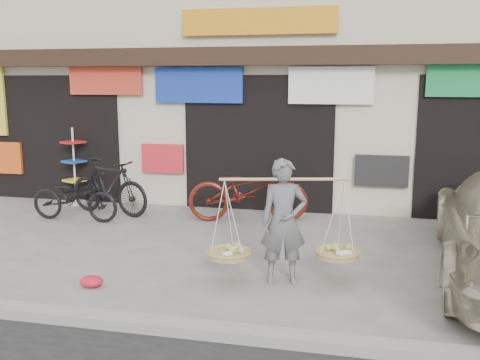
% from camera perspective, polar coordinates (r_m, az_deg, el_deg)
% --- Properties ---
extents(ground, '(70.00, 70.00, 0.00)m').
position_cam_1_polar(ground, '(7.65, -2.96, -9.26)').
color(ground, gray).
rests_on(ground, ground).
extents(kerb, '(70.00, 0.25, 0.12)m').
position_cam_1_polar(kerb, '(5.87, -8.33, -15.11)').
color(kerb, gray).
rests_on(kerb, ground).
extents(shophouse_block, '(14.00, 6.32, 7.00)m').
position_cam_1_polar(shophouse_block, '(13.51, 4.36, 14.18)').
color(shophouse_block, beige).
rests_on(shophouse_block, ground).
extents(street_vendor, '(1.94, 0.88, 1.62)m').
position_cam_1_polar(street_vendor, '(6.91, 4.67, -4.97)').
color(street_vendor, slate).
rests_on(street_vendor, ground).
extents(bike_0, '(1.74, 0.64, 0.91)m').
position_cam_1_polar(bike_0, '(10.43, -17.23, -1.74)').
color(bike_0, black).
rests_on(bike_0, ground).
extents(bike_1, '(1.92, 0.98, 1.11)m').
position_cam_1_polar(bike_1, '(10.73, -13.83, -0.67)').
color(bike_1, black).
rests_on(bike_1, ground).
extents(bike_2, '(2.33, 1.23, 1.17)m').
position_cam_1_polar(bike_2, '(9.91, 0.88, -1.12)').
color(bike_2, '#59180F').
rests_on(bike_2, ground).
extents(display_rack, '(0.51, 0.51, 1.63)m').
position_cam_1_polar(display_rack, '(11.84, -17.22, 0.67)').
color(display_rack, silver).
rests_on(display_rack, ground).
extents(red_bag, '(0.31, 0.25, 0.14)m').
position_cam_1_polar(red_bag, '(7.19, -15.57, -10.38)').
color(red_bag, red).
rests_on(red_bag, ground).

